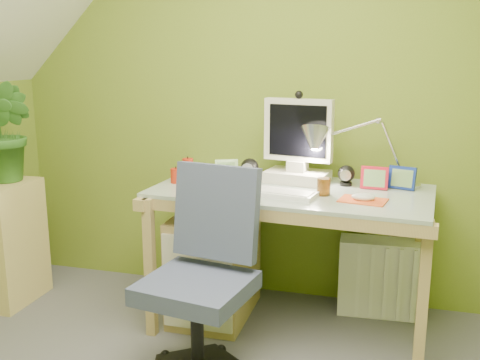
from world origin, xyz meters
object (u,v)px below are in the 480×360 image
(potted_plant, at_px, (7,132))
(desk_lamp, at_px, (383,137))
(monitor, at_px, (298,139))
(task_chair, at_px, (196,285))
(radiator, at_px, (378,277))
(side_ledge, at_px, (8,243))
(desk, at_px, (290,258))

(potted_plant, bearing_deg, desk_lamp, 7.75)
(monitor, relative_size, desk_lamp, 0.90)
(monitor, distance_m, task_chair, 1.04)
(monitor, xyz_separation_m, radiator, (0.47, 0.08, -0.79))
(desk_lamp, bearing_deg, potted_plant, 174.93)
(side_ledge, bearing_deg, monitor, 11.35)
(side_ledge, xyz_separation_m, radiator, (2.14, 0.42, -0.14))
(desk_lamp, height_order, side_ledge, desk_lamp)
(desk_lamp, xyz_separation_m, side_ledge, (-2.13, -0.34, -0.68))
(desk, xyz_separation_m, desk_lamp, (0.45, 0.18, 0.66))
(monitor, bearing_deg, task_chair, -101.63)
(side_ledge, height_order, radiator, side_ledge)
(monitor, height_order, task_chair, monitor)
(desk, height_order, potted_plant, potted_plant)
(desk_lamp, distance_m, task_chair, 1.26)
(side_ledge, relative_size, potted_plant, 1.23)
(monitor, distance_m, radiator, 0.92)
(desk, bearing_deg, side_ledge, -170.56)
(monitor, height_order, radiator, monitor)
(potted_plant, bearing_deg, desk, 3.68)
(side_ledge, distance_m, radiator, 2.19)
(desk, distance_m, monitor, 0.65)
(desk, relative_size, desk_lamp, 2.66)
(monitor, bearing_deg, side_ledge, -160.39)
(desk_lamp, xyz_separation_m, task_chair, (-0.75, -0.83, -0.58))
(side_ledge, bearing_deg, task_chair, -19.78)
(side_ledge, distance_m, task_chair, 1.47)
(desk_lamp, xyz_separation_m, radiator, (0.02, 0.08, -0.82))
(desk, relative_size, monitor, 2.96)
(side_ledge, relative_size, radiator, 1.65)
(side_ledge, height_order, potted_plant, potted_plant)
(desk_lamp, height_order, radiator, desk_lamp)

